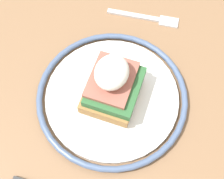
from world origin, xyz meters
TOP-DOWN VIEW (x-y plane):
  - ground_plane at (0.00, 0.00)m, footprint 6.00×6.00m
  - dining_table at (0.00, 0.00)m, footprint 0.88×0.75m
  - plate at (0.01, 0.04)m, footprint 0.25×0.25m
  - sandwich at (0.01, 0.04)m, footprint 0.09×0.08m
  - fork at (-0.17, 0.05)m, footprint 0.03×0.14m

SIDE VIEW (x-z plane):
  - ground_plane at x=0.00m, z-range 0.00..0.00m
  - dining_table at x=0.00m, z-range 0.24..0.96m
  - fork at x=-0.17m, z-range 0.72..0.73m
  - plate at x=0.01m, z-range 0.73..0.74m
  - sandwich at x=0.01m, z-range 0.73..0.81m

